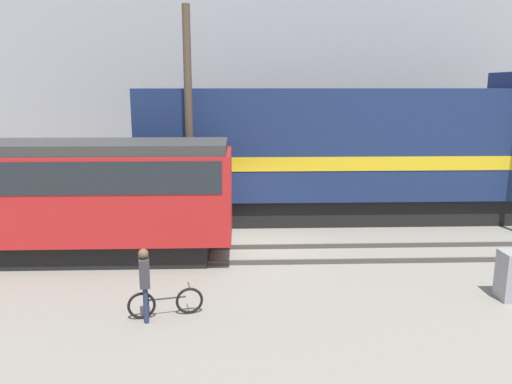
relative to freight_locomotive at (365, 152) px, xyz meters
name	(u,v)px	position (x,y,z in m)	size (l,w,h in m)	color
ground_plane	(246,248)	(-4.62, -3.54, -2.63)	(120.00, 120.00, 0.00)	gray
track_near	(246,254)	(-4.62, -4.32, -2.56)	(60.00, 1.50, 0.14)	#47423D
track_far	(244,218)	(-4.62, 0.00, -2.56)	(60.00, 1.51, 0.14)	#47423D
building_backdrop	(242,47)	(-4.62, 8.29, 4.47)	(45.63, 6.00, 14.20)	#99999E
freight_locomotive	(365,152)	(0.00, 0.00, 0.00)	(16.71, 3.04, 5.61)	black
streetcar	(35,193)	(-10.79, -4.32, -0.61)	(11.47, 2.54, 3.53)	black
bicycle	(166,303)	(-6.49, -8.28, -2.31)	(1.66, 0.54, 0.69)	black
person	(145,278)	(-6.89, -8.52, -1.61)	(0.29, 0.40, 1.68)	#232D4C
utility_pole_left	(189,126)	(-6.46, -2.16, 1.19)	(0.26, 0.26, 7.63)	#4C3D2D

